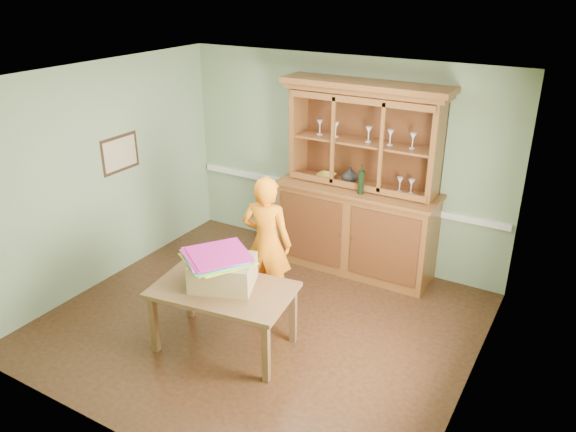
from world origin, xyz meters
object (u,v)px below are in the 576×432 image
Objects in this scene: china_hutch at (358,208)px; person at (267,243)px; cardboard_box at (223,273)px; dining_table at (223,295)px.

person is (-0.53, -1.34, -0.06)m from china_hutch.
cardboard_box is at bearing -102.84° from china_hutch.
china_hutch is 2.32m from dining_table.
china_hutch reaches higher than cardboard_box.
china_hutch is 1.44m from person.
dining_table is at bearing -101.81° from china_hutch.
person reaches higher than dining_table.
person is at bearing 91.77° from cardboard_box.
person is (-0.06, 0.92, 0.18)m from dining_table.
china_hutch is 1.53× the size of person.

